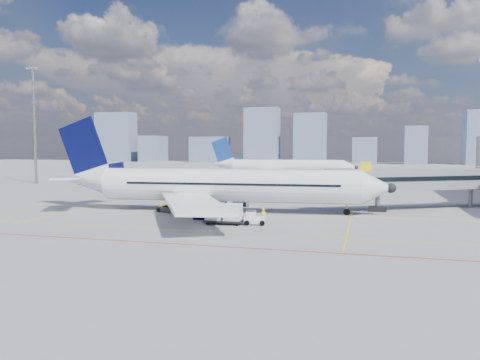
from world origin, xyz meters
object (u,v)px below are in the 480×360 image
(main_aircraft, at_px, (214,186))
(cargo_dolly, at_px, (224,213))
(second_aircraft, at_px, (281,167))
(belt_loader, at_px, (171,208))
(baggage_tug, at_px, (254,218))
(ramp_worker, at_px, (264,217))

(main_aircraft, height_order, cargo_dolly, main_aircraft)
(main_aircraft, distance_m, second_aircraft, 57.05)
(belt_loader, bearing_deg, second_aircraft, 110.55)
(baggage_tug, bearing_deg, belt_loader, 142.42)
(cargo_dolly, relative_size, ramp_worker, 2.18)
(main_aircraft, bearing_deg, belt_loader, -156.64)
(cargo_dolly, xyz_separation_m, belt_loader, (-8.80, 6.50, -0.63))
(main_aircraft, bearing_deg, second_aircraft, 87.64)
(belt_loader, bearing_deg, baggage_tug, -3.40)
(cargo_dolly, bearing_deg, main_aircraft, 114.02)
(main_aircraft, height_order, ramp_worker, main_aircraft)
(second_aircraft, height_order, ramp_worker, second_aircraft)
(belt_loader, xyz_separation_m, ramp_worker, (12.98, -6.10, 0.35))
(second_aircraft, relative_size, ramp_worker, 19.74)
(baggage_tug, bearing_deg, second_aircraft, 86.98)
(main_aircraft, distance_m, ramp_worker, 12.11)
(belt_loader, distance_m, ramp_worker, 14.35)
(main_aircraft, xyz_separation_m, baggage_tug, (7.14, -8.48, -2.50))
(second_aircraft, bearing_deg, cargo_dolly, -87.20)
(cargo_dolly, bearing_deg, second_aircraft, 94.71)
(main_aircraft, bearing_deg, baggage_tug, -54.02)
(baggage_tug, distance_m, cargo_dolly, 3.16)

